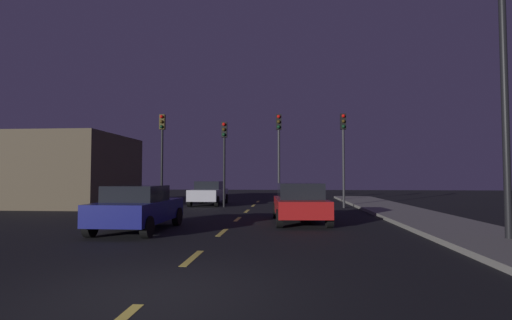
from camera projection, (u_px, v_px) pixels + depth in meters
name	position (u px, v px, depth m)	size (l,w,h in m)	color
ground_plane	(225.00, 230.00, 12.56)	(80.00, 80.00, 0.00)	black
sidewalk_curb_right	(460.00, 230.00, 11.97)	(3.00, 40.00, 0.15)	gray
lane_stripe_second	(192.00, 258.00, 8.18)	(0.16, 1.60, 0.01)	#EACC4C
lane_stripe_third	(222.00, 232.00, 11.97)	(0.16, 1.60, 0.01)	#EACC4C
lane_stripe_fourth	(238.00, 219.00, 15.75)	(0.16, 1.60, 0.01)	#EACC4C
lane_stripe_fifth	(247.00, 211.00, 19.53)	(0.16, 1.60, 0.01)	#EACC4C
lane_stripe_sixth	(253.00, 206.00, 23.32)	(0.16, 1.60, 0.01)	#EACC4C
lane_stripe_seventh	(258.00, 202.00, 27.10)	(0.16, 1.60, 0.01)	#EACC4C
traffic_signal_far_left	(162.00, 143.00, 22.54)	(0.32, 0.38, 5.48)	black
traffic_signal_center_left	(224.00, 147.00, 22.23)	(0.32, 0.38, 4.98)	black
traffic_signal_center_right	(279.00, 143.00, 21.99)	(0.32, 0.38, 5.40)	#2D2D30
traffic_signal_far_right	(343.00, 142.00, 21.69)	(0.32, 0.38, 5.38)	#2D2D30
car_stopped_ahead	(300.00, 203.00, 14.59)	(2.19, 4.32, 1.52)	#B21919
car_adjacent_lane	(138.00, 208.00, 12.35)	(1.95, 4.06, 1.47)	navy
car_oncoming_far	(209.00, 193.00, 23.98)	(1.90, 4.18, 1.48)	silver
street_lamp_right	(494.00, 82.00, 10.07)	(1.71, 0.36, 7.12)	black
storefront_left	(76.00, 171.00, 23.18)	(5.56, 6.96, 4.28)	brown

